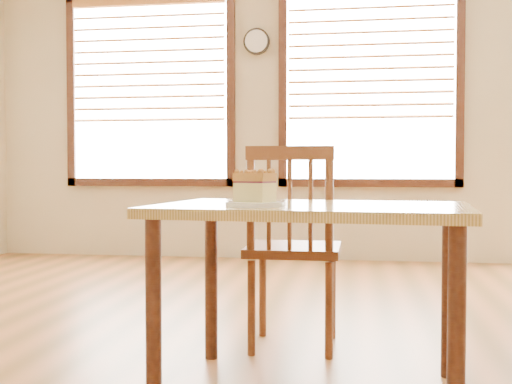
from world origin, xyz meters
TOP-DOWN VIEW (x-y plane):
  - window_left at (-1.90, 3.97)m, footprint 1.76×0.10m
  - window_right at (0.30, 3.97)m, footprint 1.76×0.10m
  - wall_clock at (-0.80, 3.96)m, footprint 0.26×0.05m
  - cafe_table_main at (-0.00, 0.21)m, footprint 1.28×0.92m
  - cafe_chair_main at (-0.14, 0.82)m, footprint 0.46×0.46m
  - plate at (-0.21, 0.04)m, footprint 0.22×0.22m
  - cake_slice at (-0.21, 0.04)m, footprint 0.16×0.15m

SIDE VIEW (x-z plane):
  - cafe_chair_main at x=-0.14m, z-range 0.01..1.01m
  - cafe_table_main at x=0.00m, z-range 0.28..1.03m
  - plate at x=-0.21m, z-range 0.75..0.77m
  - cake_slice at x=-0.21m, z-range 0.76..0.89m
  - window_left at x=-1.90m, z-range 0.83..2.79m
  - window_right at x=0.30m, z-range 0.83..2.79m
  - wall_clock at x=-0.80m, z-range 2.02..2.28m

